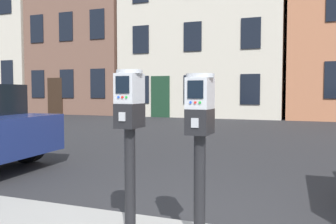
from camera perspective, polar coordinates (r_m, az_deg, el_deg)
parking_meter_near_kerb at (r=2.93m, az=-6.15°, el=-1.37°), size 0.22×0.25×1.33m
parking_meter_twin_adjacent at (r=2.72m, az=5.11°, el=-2.34°), size 0.22×0.25×1.29m
townhouse_brick_corner at (r=28.00m, az=-23.49°, el=13.84°), size 6.73×5.93×13.14m
townhouse_cream_stone at (r=24.02m, az=-11.09°, el=11.55°), size 6.08×6.81×9.58m
townhouse_orange_brick at (r=20.59m, az=6.26°, el=14.02°), size 8.38×5.56×10.29m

